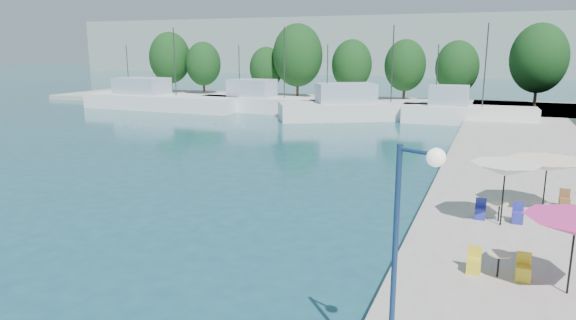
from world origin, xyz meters
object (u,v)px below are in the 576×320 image
at_px(trawler_01, 159,100).
at_px(umbrella_white, 505,170).
at_px(trawler_02, 268,103).
at_px(trawler_03, 368,109).
at_px(umbrella_pink, 575,227).
at_px(umbrella_cream, 547,165).
at_px(trawler_04, 464,113).
at_px(street_lamp, 410,221).

xyz_separation_m(trawler_01, umbrella_white, (39.35, -32.18, 1.79)).
relative_size(trawler_02, trawler_03, 0.88).
bearing_deg(trawler_02, umbrella_white, -49.51).
bearing_deg(trawler_03, trawler_01, 153.34).
distance_m(trawler_02, umbrella_pink, 48.30).
xyz_separation_m(trawler_03, umbrella_cream, (14.85, -30.14, 1.51)).
bearing_deg(umbrella_cream, trawler_03, 116.23).
bearing_deg(umbrella_cream, umbrella_white, -121.06).
height_order(trawler_01, umbrella_pink, trawler_01).
relative_size(trawler_01, trawler_03, 1.03).
height_order(trawler_03, trawler_04, same).
distance_m(umbrella_pink, street_lamp, 6.87).
xyz_separation_m(trawler_04, street_lamp, (1.40, -44.03, 3.01)).
height_order(trawler_02, umbrella_cream, trawler_02).
bearing_deg(trawler_03, street_lamp, -104.06).
distance_m(trawler_02, umbrella_white, 42.80).
relative_size(trawler_02, umbrella_cream, 5.58).
bearing_deg(umbrella_pink, trawler_04, 97.57).
height_order(trawler_03, umbrella_cream, trawler_03).
bearing_deg(umbrella_cream, umbrella_pink, -89.49).
bearing_deg(trawler_02, umbrella_pink, -51.73).
distance_m(umbrella_pink, umbrella_white, 5.79).
height_order(umbrella_white, umbrella_cream, umbrella_white).
xyz_separation_m(trawler_02, trawler_04, (22.15, -1.39, 0.00)).
height_order(trawler_04, umbrella_pink, trawler_04).
height_order(trawler_02, trawler_04, same).
relative_size(umbrella_pink, umbrella_cream, 0.88).
bearing_deg(umbrella_cream, trawler_04, 99.48).
bearing_deg(trawler_04, umbrella_pink, -85.18).
relative_size(trawler_01, umbrella_cream, 6.58).
bearing_deg(trawler_01, umbrella_pink, -41.29).
xyz_separation_m(trawler_01, trawler_04, (36.01, 0.77, 0.00)).
distance_m(trawler_02, umbrella_cream, 41.66).
bearing_deg(trawler_03, umbrella_cream, -92.12).
distance_m(trawler_01, umbrella_white, 50.87).
bearing_deg(trawler_01, street_lamp, -47.94).
distance_m(trawler_01, trawler_04, 36.01).
bearing_deg(trawler_02, street_lamp, -58.71).
xyz_separation_m(umbrella_pink, umbrella_cream, (-0.07, 8.31, -0.02)).
bearing_deg(street_lamp, umbrella_cream, 99.20).
xyz_separation_m(trawler_02, street_lamp, (23.55, -45.42, 3.02)).
bearing_deg(street_lamp, trawler_01, 154.71).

